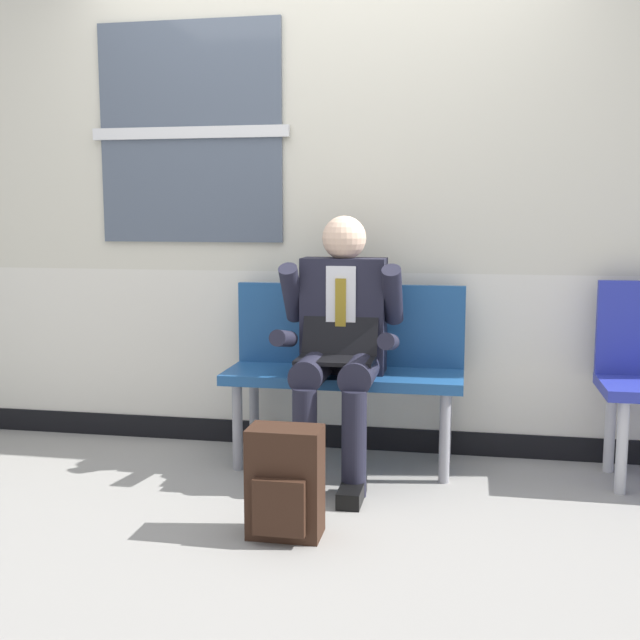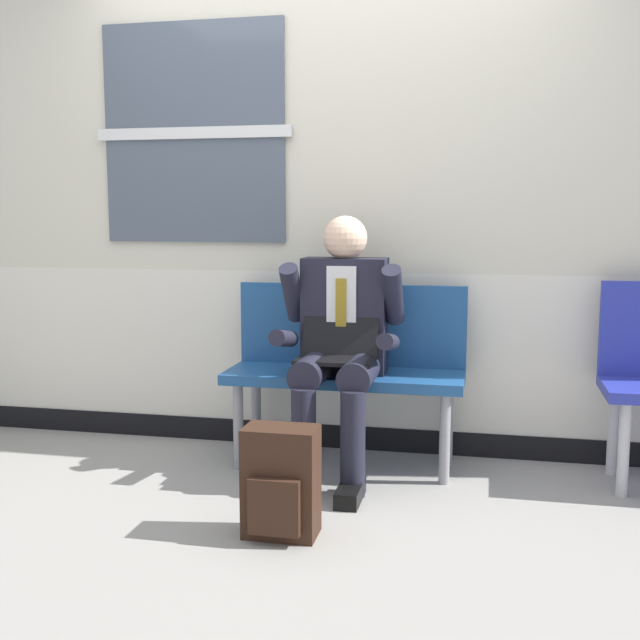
# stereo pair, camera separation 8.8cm
# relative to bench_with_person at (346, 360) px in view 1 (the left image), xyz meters

# --- Properties ---
(ground_plane) EXTENTS (18.00, 18.00, 0.00)m
(ground_plane) POSITION_rel_bench_with_person_xyz_m (-0.16, -0.35, -0.52)
(ground_plane) COLOR gray
(station_wall) EXTENTS (5.66, 0.17, 2.61)m
(station_wall) POSITION_rel_bench_with_person_xyz_m (-0.17, 0.28, 0.78)
(station_wall) COLOR beige
(station_wall) RESTS_ON ground
(bench_with_person) EXTENTS (1.15, 0.42, 0.88)m
(bench_with_person) POSITION_rel_bench_with_person_xyz_m (0.00, 0.00, 0.00)
(bench_with_person) COLOR navy
(bench_with_person) RESTS_ON ground
(person_seated) EXTENTS (0.57, 0.70, 1.22)m
(person_seated) POSITION_rel_bench_with_person_xyz_m (0.00, -0.20, 0.13)
(person_seated) COLOR #1E1E2D
(person_seated) RESTS_ON ground
(backpack) EXTENTS (0.28, 0.21, 0.43)m
(backpack) POSITION_rel_bench_with_person_xyz_m (-0.09, -0.95, -0.31)
(backpack) COLOR #331E14
(backpack) RESTS_ON ground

